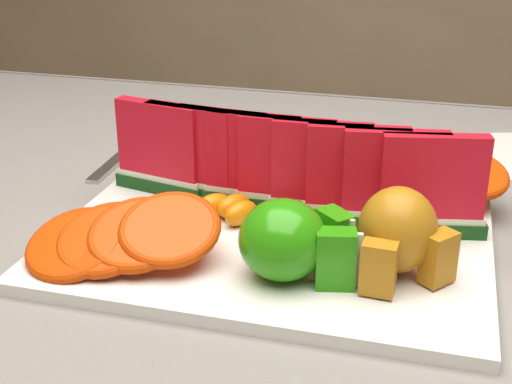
{
  "coord_description": "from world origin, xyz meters",
  "views": [
    {
      "loc": [
        0.18,
        -0.6,
        1.07
      ],
      "look_at": [
        0.02,
        -0.02,
        0.81
      ],
      "focal_mm": 50.0,
      "sensor_mm": 36.0,
      "label": 1
    }
  ],
  "objects_px": {
    "platter": "(272,239)",
    "fork": "(124,154)",
    "apple_cluster": "(292,241)",
    "pear_cluster": "(399,234)"
  },
  "relations": [
    {
      "from": "platter",
      "to": "pear_cluster",
      "type": "xyz_separation_m",
      "value": [
        0.12,
        -0.05,
        0.04
      ]
    },
    {
      "from": "apple_cluster",
      "to": "pear_cluster",
      "type": "bearing_deg",
      "value": 17.13
    },
    {
      "from": "platter",
      "to": "apple_cluster",
      "type": "height_order",
      "value": "apple_cluster"
    },
    {
      "from": "apple_cluster",
      "to": "fork",
      "type": "xyz_separation_m",
      "value": [
        -0.27,
        0.26,
        -0.04
      ]
    },
    {
      "from": "platter",
      "to": "fork",
      "type": "distance_m",
      "value": 0.3
    },
    {
      "from": "pear_cluster",
      "to": "fork",
      "type": "height_order",
      "value": "pear_cluster"
    },
    {
      "from": "platter",
      "to": "fork",
      "type": "xyz_separation_m",
      "value": [
        -0.24,
        0.18,
        -0.0
      ]
    },
    {
      "from": "platter",
      "to": "apple_cluster",
      "type": "relative_size",
      "value": 3.64
    },
    {
      "from": "apple_cluster",
      "to": "pear_cluster",
      "type": "height_order",
      "value": "pear_cluster"
    },
    {
      "from": "pear_cluster",
      "to": "platter",
      "type": "bearing_deg",
      "value": 158.23
    }
  ]
}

